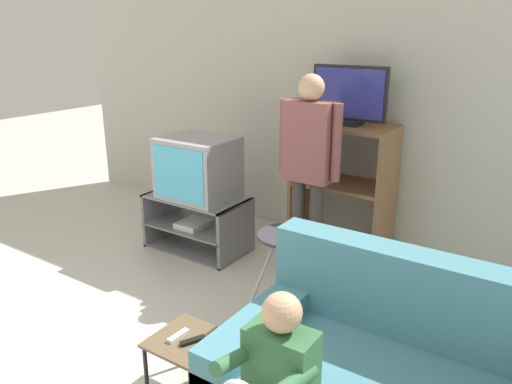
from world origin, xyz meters
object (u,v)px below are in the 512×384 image
(person_standing_adult, at_px, (309,158))
(folding_stool, at_px, (287,247))
(snack_table, at_px, (187,346))
(television_main, at_px, (198,168))
(media_shelf, at_px, (342,189))
(television_flat, at_px, (349,97))
(remote_control_black, at_px, (193,341))
(tv_stand, at_px, (198,223))
(remote_control_white, at_px, (178,336))

(person_standing_adult, bearing_deg, folding_stool, -73.38)
(snack_table, xyz_separation_m, person_standing_adult, (-0.12, 1.62, 0.72))
(television_main, bearing_deg, media_shelf, 31.10)
(media_shelf, bearing_deg, television_flat, -18.83)
(remote_control_black, bearing_deg, tv_stand, 156.16)
(television_flat, relative_size, snack_table, 1.75)
(television_flat, bearing_deg, snack_table, -88.27)
(folding_stool, height_order, snack_table, folding_stool)
(snack_table, relative_size, remote_control_black, 2.64)
(remote_control_black, bearing_deg, folding_stool, 115.22)
(television_flat, height_order, snack_table, television_flat)
(folding_stool, height_order, remote_control_white, folding_stool)
(tv_stand, height_order, folding_stool, folding_stool)
(television_flat, bearing_deg, media_shelf, 161.17)
(tv_stand, relative_size, television_main, 1.44)
(television_flat, xyz_separation_m, snack_table, (0.07, -2.20, -1.13))
(television_flat, bearing_deg, folding_stool, -83.61)
(tv_stand, relative_size, television_flat, 1.38)
(tv_stand, xyz_separation_m, television_flat, (1.15, 0.67, 1.18))
(television_flat, height_order, folding_stool, television_flat)
(television_main, xyz_separation_m, television_flat, (1.13, 0.66, 0.64))
(remote_control_black, bearing_deg, person_standing_adult, 122.63)
(media_shelf, xyz_separation_m, person_standing_adult, (-0.04, -0.59, 0.40))
(tv_stand, xyz_separation_m, person_standing_adult, (1.09, 0.09, 0.76))
(tv_stand, relative_size, remote_control_white, 6.40)
(television_main, height_order, media_shelf, media_shelf)
(television_main, bearing_deg, person_standing_adult, 4.45)
(snack_table, xyz_separation_m, remote_control_black, (0.05, -0.01, 0.06))
(remote_control_black, distance_m, remote_control_white, 0.10)
(tv_stand, xyz_separation_m, remote_control_black, (1.26, -1.53, 0.10))
(remote_control_black, distance_m, person_standing_adult, 1.76)
(television_main, height_order, remote_control_black, television_main)
(tv_stand, relative_size, remote_control_black, 6.40)
(person_standing_adult, bearing_deg, television_main, -175.55)
(remote_control_black, bearing_deg, television_flat, 119.59)
(television_flat, bearing_deg, remote_control_white, -89.61)
(tv_stand, height_order, person_standing_adult, person_standing_adult)
(tv_stand, xyz_separation_m, media_shelf, (1.13, 0.68, 0.35))
(television_flat, bearing_deg, television_main, -149.50)
(tv_stand, relative_size, person_standing_adult, 0.55)
(tv_stand, xyz_separation_m, television_main, (0.02, 0.01, 0.54))
(tv_stand, bearing_deg, media_shelf, 30.90)
(television_flat, bearing_deg, tv_stand, -149.70)
(television_main, relative_size, television_flat, 0.96)
(folding_stool, bearing_deg, television_flat, 96.39)
(remote_control_black, height_order, remote_control_white, same)
(television_main, height_order, remote_control_white, television_main)
(tv_stand, height_order, television_flat, television_flat)
(television_main, bearing_deg, tv_stand, -159.71)
(media_shelf, bearing_deg, snack_table, -87.83)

